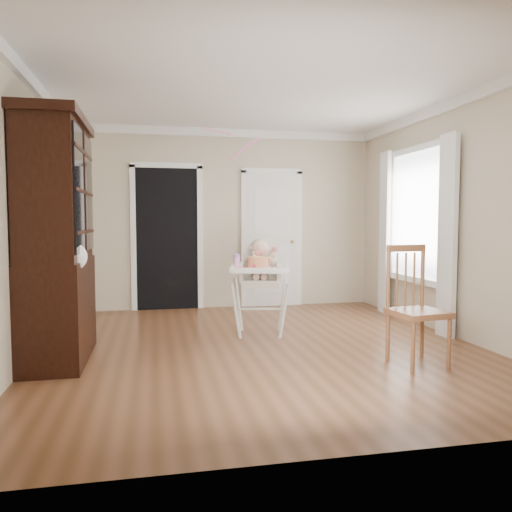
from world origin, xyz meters
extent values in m
plane|color=brown|center=(0.00, 0.00, 0.00)|extent=(5.00, 5.00, 0.00)
plane|color=white|center=(0.00, 0.00, 2.70)|extent=(5.00, 5.00, 0.00)
plane|color=beige|center=(0.00, 2.50, 1.35)|extent=(4.50, 0.00, 4.50)
plane|color=beige|center=(-2.25, 0.00, 1.35)|extent=(0.00, 5.00, 5.00)
plane|color=beige|center=(2.25, 0.00, 1.35)|extent=(0.00, 5.00, 5.00)
cube|color=black|center=(-0.90, 2.48, 1.05)|extent=(0.90, 0.03, 2.10)
cube|color=white|center=(-1.39, 2.48, 1.05)|extent=(0.08, 0.05, 2.18)
cube|color=white|center=(-0.41, 2.48, 1.05)|extent=(0.08, 0.05, 2.18)
cube|color=white|center=(-0.90, 2.48, 2.14)|extent=(1.06, 0.05, 0.08)
cube|color=white|center=(0.70, 2.48, 1.02)|extent=(0.80, 0.05, 2.05)
cube|color=white|center=(0.26, 2.48, 1.02)|extent=(0.08, 0.05, 2.13)
cube|color=white|center=(1.14, 2.48, 1.02)|extent=(0.08, 0.05, 2.13)
sphere|color=gold|center=(1.02, 2.44, 1.00)|extent=(0.06, 0.06, 0.06)
cube|color=white|center=(2.23, 0.80, 1.40)|extent=(0.02, 1.20, 1.60)
cube|color=white|center=(2.21, 0.80, 2.24)|extent=(0.06, 1.36, 0.08)
cube|color=white|center=(2.15, 0.02, 1.15)|extent=(0.08, 0.28, 2.30)
cube|color=white|center=(2.15, 1.58, 1.15)|extent=(0.08, 0.28, 2.30)
cylinder|color=white|center=(-0.21, 0.38, 0.30)|extent=(0.16, 0.12, 0.66)
cylinder|color=white|center=(0.31, 0.26, 0.30)|extent=(0.12, 0.16, 0.66)
cylinder|color=white|center=(-0.10, 0.85, 0.30)|extent=(0.12, 0.16, 0.66)
cylinder|color=white|center=(0.42, 0.73, 0.30)|extent=(0.16, 0.12, 0.66)
cylinder|color=white|center=(0.09, 0.50, 0.31)|extent=(0.50, 0.14, 0.03)
cube|color=beige|center=(0.10, 0.56, 0.61)|extent=(0.50, 0.48, 0.09)
cube|color=beige|center=(-0.10, 0.60, 0.74)|extent=(0.13, 0.38, 0.20)
cube|color=beige|center=(0.31, 0.51, 0.74)|extent=(0.13, 0.38, 0.20)
cube|color=beige|center=(0.15, 0.74, 0.87)|extent=(0.42, 0.16, 0.49)
cube|color=white|center=(0.04, 0.30, 0.78)|extent=(0.70, 0.57, 0.03)
cube|color=white|center=(0.00, 0.09, 0.80)|extent=(0.61, 0.17, 0.04)
ellipsoid|color=beige|center=(0.11, 0.59, 0.77)|extent=(0.27, 0.23, 0.29)
sphere|color=beige|center=(0.11, 0.59, 1.00)|extent=(0.24, 0.24, 0.20)
sphere|color=red|center=(0.10, 0.52, 0.83)|extent=(0.15, 0.15, 0.15)
sphere|color=red|center=(0.06, 0.50, 0.95)|extent=(0.07, 0.07, 0.07)
sphere|color=red|center=(0.26, 0.46, 1.00)|extent=(0.07, 0.07, 0.07)
cylinder|color=silver|center=(0.01, 0.26, 0.80)|extent=(0.30, 0.30, 0.01)
cylinder|color=red|center=(0.01, 0.26, 0.87)|extent=(0.23, 0.23, 0.12)
cylinder|color=#F2E08C|center=(0.03, 0.23, 0.92)|extent=(0.10, 0.10, 0.02)
cylinder|color=#F595D1|center=(-0.19, 0.46, 0.85)|extent=(0.07, 0.07, 0.12)
cylinder|color=#A06DBE|center=(-0.19, 0.46, 0.93)|extent=(0.08, 0.08, 0.03)
cone|color=#A06DBE|center=(-0.19, 0.46, 0.97)|extent=(0.03, 0.03, 0.04)
cube|color=black|center=(-1.99, -0.09, 0.48)|extent=(0.53, 1.27, 0.95)
cube|color=black|center=(-1.99, -0.09, 1.59)|extent=(0.49, 1.27, 1.27)
cube|color=black|center=(-1.74, -0.41, 1.59)|extent=(0.02, 0.55, 1.11)
cube|color=black|center=(-1.74, 0.23, 1.59)|extent=(0.02, 0.55, 1.11)
cube|color=black|center=(-1.99, -0.09, 2.25)|extent=(0.57, 1.36, 0.08)
ellipsoid|color=white|center=(-1.78, -0.46, 1.01)|extent=(0.21, 0.17, 0.23)
cube|color=brown|center=(1.26, -0.94, 0.48)|extent=(0.50, 0.50, 0.05)
cylinder|color=brown|center=(1.09, -1.15, 0.24)|extent=(0.04, 0.04, 0.48)
cylinder|color=brown|center=(1.47, -1.10, 0.24)|extent=(0.04, 0.04, 0.48)
cylinder|color=brown|center=(1.05, -0.77, 0.24)|extent=(0.04, 0.04, 0.48)
cylinder|color=brown|center=(1.43, -0.72, 0.24)|extent=(0.04, 0.04, 0.48)
cylinder|color=brown|center=(1.05, -0.76, 0.79)|extent=(0.04, 0.04, 0.62)
cylinder|color=brown|center=(1.43, -0.71, 0.79)|extent=(0.04, 0.04, 0.62)
cube|color=brown|center=(1.24, -0.74, 1.06)|extent=(0.41, 0.09, 0.06)
camera|label=1|loc=(-1.10, -5.05, 1.32)|focal=35.00mm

